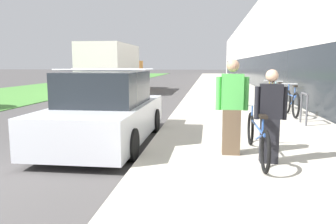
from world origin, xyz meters
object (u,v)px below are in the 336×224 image
object	(u,v)px
bike_rack_hoop	(304,105)
cruiser_bike_farthest	(271,92)
tandem_bicycle	(257,137)
person_bystander	(232,107)
cruiser_bike_nearest	(291,103)
parked_sedan_curbside	(106,112)
person_rider	(270,116)
cruiser_bike_middle	(277,96)
moving_truck	(113,68)

from	to	relation	value
bike_rack_hoop	cruiser_bike_farthest	size ratio (longest dim) A/B	0.48
tandem_bicycle	cruiser_bike_farthest	distance (m)	9.75
tandem_bicycle	person_bystander	xyz separation A→B (m)	(-0.43, 0.14, 0.49)
cruiser_bike_nearest	cruiser_bike_farthest	world-z (taller)	cruiser_bike_nearest
person_bystander	bike_rack_hoop	bearing A→B (deg)	56.84
person_bystander	parked_sedan_curbside	bearing A→B (deg)	158.05
person_bystander	cruiser_bike_farthest	size ratio (longest dim) A/B	0.97
cruiser_bike_farthest	bike_rack_hoop	bearing A→B (deg)	-92.25
person_rider	person_bystander	world-z (taller)	person_bystander
bike_rack_hoop	cruiser_bike_middle	distance (m)	3.63
person_rider	moving_truck	distance (m)	16.40
tandem_bicycle	cruiser_bike_nearest	xyz separation A→B (m)	(1.74, 4.93, 0.05)
cruiser_bike_middle	cruiser_bike_farthest	bearing A→B (deg)	85.23
cruiser_bike_farthest	tandem_bicycle	bearing A→B (deg)	-101.52
person_bystander	parked_sedan_curbside	world-z (taller)	person_bystander
tandem_bicycle	person_rider	bearing A→B (deg)	-63.74
tandem_bicycle	bike_rack_hoop	xyz separation A→B (m)	(1.71, 3.42, 0.16)
cruiser_bike_nearest	person_rider	bearing A→B (deg)	-106.94
tandem_bicycle	moving_truck	distance (m)	16.08
person_bystander	moving_truck	bearing A→B (deg)	114.12
cruiser_bike_middle	person_bystander	bearing A→B (deg)	-107.47
person_rider	bike_rack_hoop	bearing A→B (deg)	67.29
person_rider	cruiser_bike_nearest	xyz separation A→B (m)	(1.59, 5.23, -0.35)
cruiser_bike_nearest	moving_truck	distance (m)	12.91
moving_truck	person_bystander	bearing A→B (deg)	-65.88
bike_rack_hoop	cruiser_bike_middle	xyz separation A→B (m)	(0.03, 3.63, -0.11)
tandem_bicycle	cruiser_bike_farthest	bearing A→B (deg)	78.48
moving_truck	parked_sedan_curbside	bearing A→B (deg)	-74.09
parked_sedan_curbside	cruiser_bike_nearest	bearing A→B (deg)	37.70
bike_rack_hoop	parked_sedan_curbside	bearing A→B (deg)	-155.19
person_bystander	bike_rack_hoop	world-z (taller)	person_bystander
person_bystander	cruiser_bike_nearest	size ratio (longest dim) A/B	0.91
person_bystander	moving_truck	world-z (taller)	moving_truck
bike_rack_hoop	cruiser_bike_farthest	world-z (taller)	cruiser_bike_farthest
cruiser_bike_farthest	parked_sedan_curbside	world-z (taller)	parked_sedan_curbside
person_bystander	parked_sedan_curbside	size ratio (longest dim) A/B	0.39
cruiser_bike_nearest	bike_rack_hoop	bearing A→B (deg)	-91.37
moving_truck	person_rider	bearing A→B (deg)	-64.66
cruiser_bike_farthest	cruiser_bike_nearest	bearing A→B (deg)	-92.54
bike_rack_hoop	parked_sedan_curbside	distance (m)	5.27
tandem_bicycle	person_rider	distance (m)	0.53
cruiser_bike_middle	bike_rack_hoop	bearing A→B (deg)	-90.50
bike_rack_hoop	cruiser_bike_middle	world-z (taller)	cruiser_bike_middle
bike_rack_hoop	cruiser_bike_middle	bearing A→B (deg)	89.50
cruiser_bike_nearest	cruiser_bike_farthest	xyz separation A→B (m)	(0.20, 4.63, -0.04)
parked_sedan_curbside	tandem_bicycle	bearing A→B (deg)	-21.43
person_rider	cruiser_bike_middle	world-z (taller)	person_rider
person_rider	cruiser_bike_farthest	distance (m)	10.03
cruiser_bike_middle	tandem_bicycle	bearing A→B (deg)	-103.87
tandem_bicycle	parked_sedan_curbside	bearing A→B (deg)	158.57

